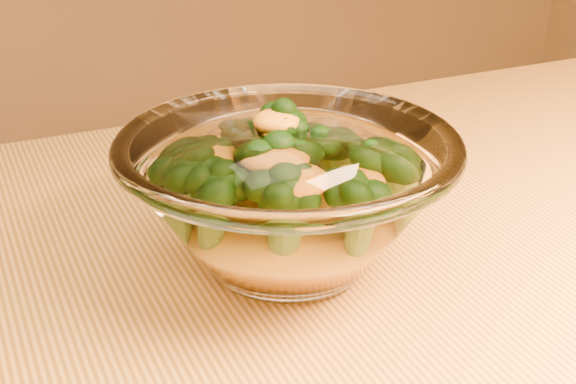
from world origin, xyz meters
The scene contains 3 objects.
glass_bowl centered at (0.06, 0.09, 0.80)m, with size 0.22×0.22×0.10m.
cheese_sauce centered at (0.06, 0.09, 0.78)m, with size 0.11×0.11×0.03m, color orange.
broccoli_heap centered at (0.05, 0.10, 0.81)m, with size 0.15×0.13×0.07m.
Camera 1 is at (-0.13, -0.33, 1.03)m, focal length 50.00 mm.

